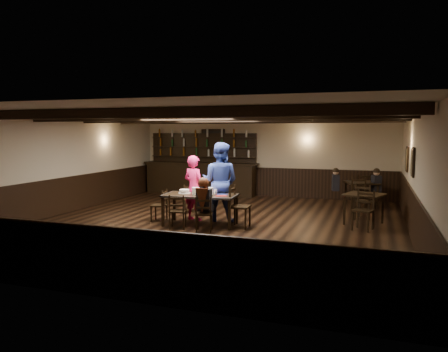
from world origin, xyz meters
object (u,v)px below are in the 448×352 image
(dining_table, at_px, (200,197))
(chair_near_right, at_px, (204,211))
(woman_pink, at_px, (194,188))
(man_blue, at_px, (220,182))
(bar_counter, at_px, (201,174))
(cake, at_px, (184,192))
(chair_near_left, at_px, (177,209))

(dining_table, relative_size, chair_near_right, 2.25)
(woman_pink, distance_m, man_blue, 0.69)
(man_blue, xyz_separation_m, bar_counter, (-2.27, 4.31, -0.27))
(chair_near_right, distance_m, cake, 1.13)
(chair_near_right, distance_m, woman_pink, 1.43)
(chair_near_left, bearing_deg, bar_counter, 106.50)
(chair_near_left, bearing_deg, cake, 98.78)
(woman_pink, height_order, man_blue, man_blue)
(chair_near_left, distance_m, man_blue, 1.46)
(chair_near_right, xyz_separation_m, cake, (-0.80, 0.72, 0.32))
(chair_near_left, height_order, cake, cake)
(man_blue, bearing_deg, cake, 38.39)
(dining_table, distance_m, chair_near_left, 0.70)
(bar_counter, bearing_deg, dining_table, -68.12)
(chair_near_right, height_order, man_blue, man_blue)
(chair_near_left, relative_size, cake, 2.67)
(chair_near_right, relative_size, cake, 2.67)
(chair_near_left, distance_m, cake, 0.72)
(chair_near_right, relative_size, man_blue, 0.41)
(chair_near_right, xyz_separation_m, man_blue, (-0.07, 1.29, 0.53))
(dining_table, xyz_separation_m, bar_counter, (-1.98, 4.94, 0.04))
(dining_table, relative_size, cake, 6.00)
(dining_table, bearing_deg, woman_pink, 126.87)
(chair_near_right, xyz_separation_m, bar_counter, (-2.34, 5.61, 0.25))
(man_blue, relative_size, bar_counter, 0.47)
(chair_near_left, distance_m, woman_pink, 1.14)
(cake, bearing_deg, dining_table, -7.67)
(chair_near_left, xyz_separation_m, chair_near_right, (0.70, -0.09, -0.00))
(woman_pink, xyz_separation_m, bar_counter, (-1.60, 4.43, -0.11))
(dining_table, xyz_separation_m, chair_near_left, (-0.35, -0.57, -0.21))
(chair_near_left, height_order, man_blue, man_blue)
(dining_table, distance_m, man_blue, 0.76)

